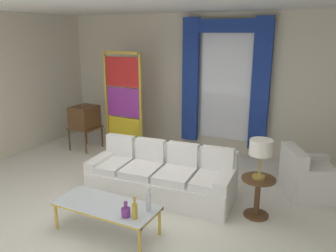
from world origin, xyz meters
name	(u,v)px	position (x,y,z in m)	size (l,w,h in m)	color
ground_plane	(139,204)	(0.00, 0.00, 0.00)	(16.00, 16.00, 0.00)	silver
wall_rear	(210,83)	(0.00, 3.06, 1.50)	(8.00, 0.12, 3.00)	beige
wall_left	(1,87)	(-3.66, 0.60, 1.50)	(0.12, 7.00, 3.00)	beige
ceiling_slab	(162,3)	(0.00, 0.80, 3.02)	(8.00, 7.60, 0.04)	white
curtained_window	(225,74)	(0.38, 2.89, 1.74)	(2.00, 0.17, 2.70)	white
couch_white_long	(163,176)	(0.16, 0.49, 0.31)	(2.40, 1.11, 0.86)	white
coffee_table	(106,206)	(0.02, -0.85, 0.37)	(1.40, 0.58, 0.41)	silver
bottle_blue_decanter	(149,202)	(0.61, -0.75, 0.54)	(0.06, 0.06, 0.32)	silver
bottle_crystal_tall	(126,211)	(0.42, -0.99, 0.48)	(0.12, 0.12, 0.21)	#753384
bottle_amber_squat	(135,210)	(0.55, -0.98, 0.52)	(0.07, 0.07, 0.29)	gold
vintage_tv	(85,118)	(-2.47, 1.72, 0.73)	(0.62, 0.61, 1.35)	brown
armchair_white	(307,178)	(2.29, 1.51, 0.29)	(1.08, 1.08, 0.80)	white
stained_glass_divider	(123,104)	(-1.64, 2.05, 1.06)	(0.95, 0.05, 2.20)	gold
peacock_figurine	(135,148)	(-1.16, 1.72, 0.22)	(0.44, 0.60, 0.50)	beige
round_side_table	(257,193)	(1.71, 0.47, 0.36)	(0.48, 0.48, 0.59)	brown
table_lamp_brass	(261,149)	(1.71, 0.47, 1.03)	(0.32, 0.32, 0.57)	#B29338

